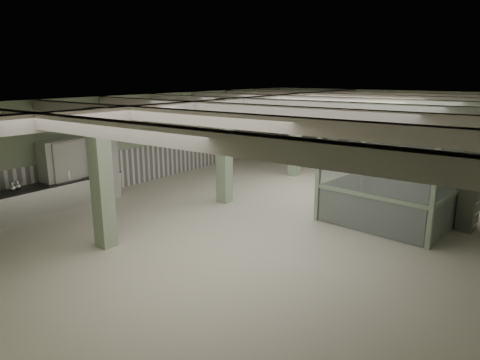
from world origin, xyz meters
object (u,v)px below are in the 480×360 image
Objects in this scene: filing_cabinet at (468,207)px; walkin_cooler at (78,169)px; prep_counter at (45,198)px; guard_booth at (393,159)px.

walkin_cooler is at bearing -150.29° from filing_cabinet.
filing_cabinet is at bearing 28.75° from prep_counter.
filing_cabinet is at bearing 23.15° from walkin_cooler.
guard_booth is at bearing -157.76° from filing_cabinet.
walkin_cooler is at bearing 93.56° from prep_counter.
prep_counter is 11.06m from guard_booth.
filing_cabinet is (11.51, 4.92, -0.46)m from walkin_cooler.
prep_counter is at bearing -144.68° from filing_cabinet.
walkin_cooler is 0.64× the size of guard_booth.
prep_counter is 13.04m from filing_cabinet.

